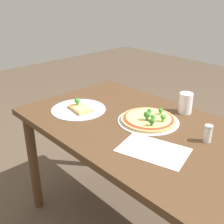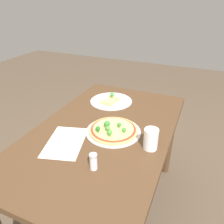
{
  "view_description": "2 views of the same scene",
  "coord_description": "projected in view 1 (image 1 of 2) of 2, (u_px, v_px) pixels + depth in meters",
  "views": [
    {
      "loc": [
        0.84,
        -0.98,
        1.38
      ],
      "look_at": [
        -0.19,
        -0.03,
        0.74
      ],
      "focal_mm": 45.0,
      "sensor_mm": 36.0,
      "label": 1
    },
    {
      "loc": [
        0.99,
        0.48,
        1.44
      ],
      "look_at": [
        -0.19,
        -0.03,
        0.74
      ],
      "focal_mm": 35.0,
      "sensor_mm": 36.0,
      "label": 2
    }
  ],
  "objects": [
    {
      "name": "dining_table",
      "position": [
        139.0,
        141.0,
        1.48
      ],
      "size": [
        1.3,
        0.78,
        0.72
      ],
      "color": "#4C331E",
      "rests_on": "ground_plane"
    },
    {
      "name": "pizza_tray_slice",
      "position": [
        79.0,
        109.0,
        1.61
      ],
      "size": [
        0.31,
        0.31,
        0.07
      ],
      "color": "silver",
      "rests_on": "dining_table"
    },
    {
      "name": "drinking_cup",
      "position": [
        186.0,
        103.0,
        1.56
      ],
      "size": [
        0.07,
        0.07,
        0.12
      ],
      "primitive_type": "cylinder",
      "color": "white",
      "rests_on": "dining_table"
    },
    {
      "name": "pizza_tray_whole",
      "position": [
        149.0,
        119.0,
        1.47
      ],
      "size": [
        0.32,
        0.32,
        0.07
      ],
      "color": "silver",
      "rests_on": "dining_table"
    },
    {
      "name": "condiment_shaker",
      "position": [
        208.0,
        133.0,
        1.27
      ],
      "size": [
        0.04,
        0.04,
        0.08
      ],
      "color": "silver",
      "rests_on": "dining_table"
    },
    {
      "name": "paper_menu",
      "position": [
        153.0,
        150.0,
        1.22
      ],
      "size": [
        0.34,
        0.27,
        0.0
      ],
      "primitive_type": "cube",
      "rotation": [
        0.0,
        0.0,
        0.28
      ],
      "color": "silver",
      "rests_on": "dining_table"
    }
  ]
}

